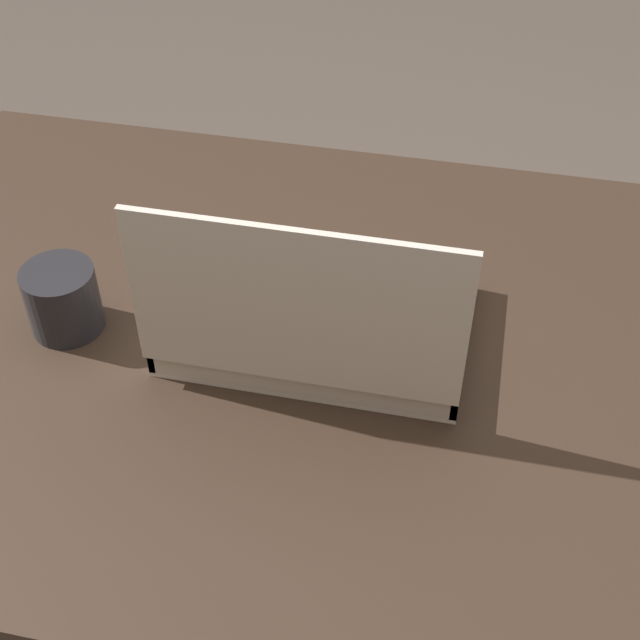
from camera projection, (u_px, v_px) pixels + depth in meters
name	position (u px, v px, depth m)	size (l,w,h in m)	color
dining_table	(330.00, 398.00, 1.12)	(1.26, 0.84, 0.74)	#38281E
donut_box	(317.00, 320.00, 1.02)	(0.35, 0.24, 0.24)	silver
coffee_mug	(63.00, 298.00, 1.05)	(0.09, 0.09, 0.08)	#232328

